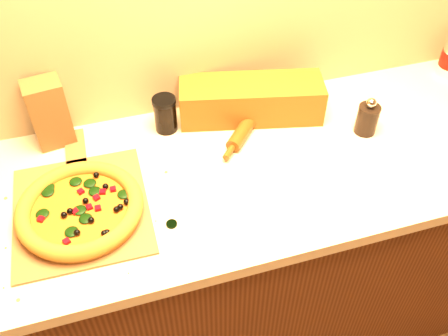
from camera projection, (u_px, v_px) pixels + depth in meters
cabinet at (239, 257)px, 1.81m from camera, size 2.80×0.65×0.86m
countertop at (242, 171)px, 1.49m from camera, size 2.84×0.68×0.04m
pizza_peel at (81, 205)px, 1.36m from camera, size 0.37×0.54×0.01m
pizza at (80, 209)px, 1.32m from camera, size 0.33×0.33×0.05m
bottle_cap at (172, 224)px, 1.32m from camera, size 0.03×0.03×0.01m
pepper_grinder at (367, 118)px, 1.55m from camera, size 0.07×0.07×0.13m
rolling_pin at (247, 125)px, 1.57m from camera, size 0.23×0.26×0.04m
bread_bag at (251, 100)px, 1.60m from camera, size 0.48×0.25×0.12m
paper_bag at (49, 113)px, 1.48m from camera, size 0.12×0.10×0.22m
dark_jar at (165, 114)px, 1.55m from camera, size 0.07×0.07×0.12m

